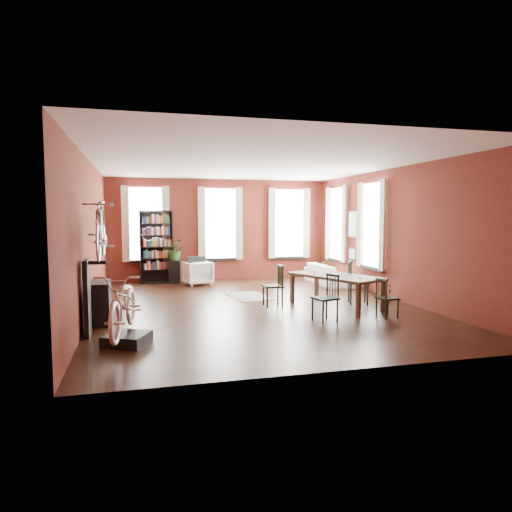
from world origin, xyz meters
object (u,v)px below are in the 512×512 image
object	(u,v)px
white_armchair	(198,272)
cream_sofa	(329,271)
dining_chair_c	(387,298)
dining_chair_b	(273,286)
console_table	(99,303)
plant_stand	(175,272)
bicycle_floor	(124,275)
bike_trainer	(127,339)
bookshelf	(157,247)
dining_chair_d	(358,282)
dining_chair_a	(325,298)
dining_table	(335,291)

from	to	relation	value
white_armchair	cream_sofa	world-z (taller)	cream_sofa
dining_chair_c	white_armchair	size ratio (longest dim) A/B	1.02
dining_chair_b	white_armchair	world-z (taller)	dining_chair_b
white_armchair	console_table	distance (m)	5.04
white_armchair	plant_stand	world-z (taller)	white_armchair
console_table	bicycle_floor	world-z (taller)	bicycle_floor
dining_chair_b	bike_trainer	world-z (taller)	dining_chair_b
bookshelf	bicycle_floor	world-z (taller)	bookshelf
plant_stand	bookshelf	bearing A→B (deg)	158.65
white_armchair	bike_trainer	bearing A→B (deg)	60.82
bike_trainer	console_table	bearing A→B (deg)	108.24
dining_chair_b	dining_chair_d	size ratio (longest dim) A/B	0.92
bookshelf	white_armchair	bearing A→B (deg)	-34.42
bookshelf	bike_trainer	xyz separation A→B (m)	(-0.74, -6.83, -1.01)
dining_chair_a	bookshelf	world-z (taller)	bookshelf
console_table	plant_stand	size ratio (longest dim) A/B	1.16
plant_stand	bicycle_floor	xyz separation A→B (m)	(-1.30, -6.64, 0.78)
dining_chair_a	plant_stand	distance (m)	6.36
dining_chair_d	console_table	world-z (taller)	dining_chair_d
bicycle_floor	dining_table	bearing A→B (deg)	33.07
dining_chair_a	bookshelf	size ratio (longest dim) A/B	0.41
dining_chair_c	console_table	bearing A→B (deg)	70.57
dining_table	bicycle_floor	xyz separation A→B (m)	(-4.49, -1.98, 0.76)
bookshelf	bike_trainer	distance (m)	6.94
dining_table	dining_chair_d	size ratio (longest dim) A/B	2.10
bookshelf	dining_chair_d	bearing A→B (deg)	-46.46
bookshelf	console_table	xyz separation A→B (m)	(-1.28, -5.20, -0.70)
dining_table	dining_chair_d	world-z (taller)	dining_chair_d
dining_chair_d	dining_chair_a	bearing A→B (deg)	154.08
bookshelf	bicycle_floor	size ratio (longest dim) A/B	1.17
dining_chair_c	bike_trainer	world-z (taller)	dining_chair_c
cream_sofa	dining_chair_a	bearing A→B (deg)	155.37
white_armchair	cream_sofa	size ratio (longest dim) A/B	0.37
dining_chair_a	bookshelf	distance (m)	6.80
dining_chair_d	console_table	distance (m)	5.70
dining_chair_d	console_table	xyz separation A→B (m)	(-5.67, -0.58, -0.10)
bookshelf	cream_sofa	size ratio (longest dim) A/B	1.06
bike_trainer	bicycle_floor	distance (m)	1.03
dining_chair_d	plant_stand	size ratio (longest dim) A/B	1.46
console_table	white_armchair	bearing A→B (deg)	61.20
dining_chair_c	dining_chair_a	bearing A→B (deg)	79.69
dining_chair_b	dining_chair_d	world-z (taller)	dining_chair_d
dining_table	dining_chair_a	distance (m)	1.46
dining_chair_d	console_table	size ratio (longest dim) A/B	1.26
console_table	dining_chair_a	bearing A→B (deg)	-12.01
dining_table	console_table	distance (m)	5.00
dining_table	dining_chair_c	distance (m)	1.36
bookshelf	bike_trainer	bearing A→B (deg)	-96.22
dining_chair_c	bicycle_floor	distance (m)	5.16
dining_chair_a	bookshelf	bearing A→B (deg)	-168.34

